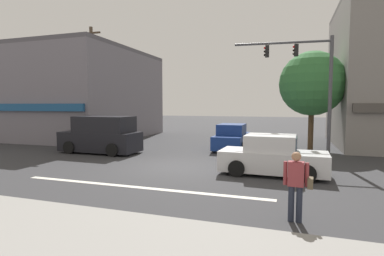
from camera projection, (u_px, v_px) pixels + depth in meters
ground_plane at (176, 167)px, 13.35m from camera, size 120.00×120.00×0.00m
lane_marking_stripe at (138, 187)px, 10.04m from camera, size 9.00×0.24×0.01m
sidewalk_curb at (1, 256)px, 5.30m from camera, size 40.00×5.00×0.16m
building_left_block at (79, 95)px, 26.10m from camera, size 10.67×11.84×7.34m
street_tree at (312, 84)px, 18.29m from camera, size 3.93×3.93×6.03m
utility_pole_near_left at (92, 85)px, 20.09m from camera, size 1.40×0.22×7.92m
utility_pole_far_right at (359, 86)px, 19.05m from camera, size 1.40×0.22×7.67m
traffic_light_mast at (310, 77)px, 15.20m from camera, size 4.88×0.55×6.20m
sedan_waiting_far at (232, 138)px, 18.62m from camera, size 1.88×4.10×1.58m
sedan_crossing_leftbound at (272, 157)px, 11.83m from camera, size 4.16×1.99×1.58m
van_crossing_center at (102, 136)px, 17.22m from camera, size 4.63×2.11×2.11m
pedestrian_foreground_with_bag at (297, 182)px, 7.00m from camera, size 0.67×0.33×1.67m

